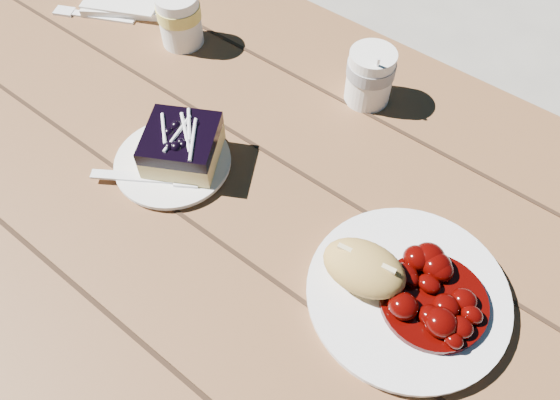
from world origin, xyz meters
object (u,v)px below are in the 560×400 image
Objects in this scene: second_cup at (180,20)px; picnic_table at (281,275)px; main_plate at (407,295)px; blueberry_cake at (182,145)px; dessert_plate at (173,163)px; coffee_cup at (370,77)px; bread_roll at (364,268)px.

picnic_table is at bearing -27.25° from second_cup.
main_plate is 1.79× the size of blueberry_cake.
main_plate is at bearing -27.05° from blueberry_cake.
coffee_cup reaches higher than dessert_plate.
picnic_table is 12.28× the size of dessert_plate.
picnic_table is 22.26× the size of second_cup.
picnic_table is at bearing 173.09° from bread_roll.
blueberry_cake is at bearing -45.23° from second_cup.
blueberry_cake reaches higher than dessert_plate.
dessert_plate is at bearing -152.55° from blueberry_cake.
dessert_plate is at bearing -172.63° from picnic_table.
dessert_plate is (-0.18, -0.02, 0.17)m from picnic_table.
coffee_cup reaches higher than blueberry_cake.
bread_roll is at bearing -160.02° from main_plate.
main_plate is 0.37m from blueberry_cake.
coffee_cup is (-0.18, 0.29, 0.00)m from bread_roll.
coffee_cup and second_cup have the same top height.
second_cup is at bearing 161.67° from main_plate.
coffee_cup is (-0.23, 0.27, 0.04)m from main_plate.
picnic_table is at bearing 7.37° from dessert_plate.
main_plate is 0.35m from coffee_cup.
bread_roll is 0.77× the size of blueberry_cake.
second_cup is (-0.37, 0.19, 0.21)m from picnic_table.
second_cup reaches higher than main_plate.
bread_roll reaches higher than picnic_table.
dessert_plate is at bearing -175.96° from main_plate.
picnic_table is 8.27× the size of main_plate.
coffee_cup is at bearing 97.80° from picnic_table.
dessert_plate is at bearing -116.26° from coffee_cup.
main_plate is 0.38m from dessert_plate.
bread_roll is at bearing 1.17° from dessert_plate.
coffee_cup is (-0.04, 0.27, 0.21)m from picnic_table.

